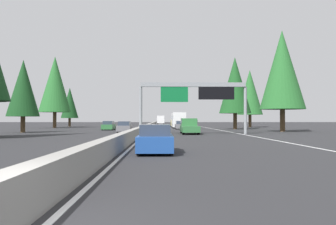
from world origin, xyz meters
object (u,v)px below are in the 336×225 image
(conifer_right_near, at_px, (282,70))
(conifer_left_mid, at_px, (55,84))
(sign_gantry_overhead, at_px, (195,93))
(conifer_right_mid, at_px, (235,85))
(oncoming_near, at_px, (125,127))
(box_truck_mid_center, at_px, (161,120))
(sedan_far_right, at_px, (180,125))
(conifer_right_far, at_px, (250,92))
(conifer_left_near, at_px, (23,88))
(conifer_left_far, at_px, (70,103))
(oncoming_far, at_px, (109,126))
(pickup_mid_left, at_px, (189,126))
(bus_distant_a, at_px, (178,119))
(minivan_near_center, at_px, (175,123))
(sedan_near_right, at_px, (155,140))

(conifer_right_near, bearing_deg, conifer_left_mid, 60.11)
(sign_gantry_overhead, relative_size, conifer_right_mid, 0.99)
(oncoming_near, bearing_deg, box_truck_mid_center, 176.21)
(sedan_far_right, relative_size, conifer_right_far, 0.35)
(conifer_right_mid, xyz_separation_m, conifer_left_near, (-15.37, 31.49, -1.93))
(sign_gantry_overhead, xyz_separation_m, conifer_left_near, (5.82, 22.28, 1.06))
(conifer_right_near, xyz_separation_m, conifer_left_far, (35.04, 39.27, -3.13))
(conifer_right_near, xyz_separation_m, conifer_right_far, (27.76, -2.37, -1.09))
(oncoming_far, xyz_separation_m, conifer_left_near, (-10.53, 9.76, 5.20))
(oncoming_far, relative_size, conifer_right_mid, 0.34)
(sedan_far_right, distance_m, conifer_right_mid, 12.08)
(pickup_mid_left, xyz_separation_m, box_truck_mid_center, (77.11, 3.59, 0.70))
(box_truck_mid_center, height_order, conifer_right_mid, conifer_right_mid)
(pickup_mid_left, bearing_deg, conifer_right_near, -61.26)
(pickup_mid_left, relative_size, box_truck_mid_center, 0.66)
(bus_distant_a, distance_m, minivan_near_center, 11.00)
(conifer_left_mid, height_order, conifer_left_far, conifer_left_mid)
(minivan_near_center, relative_size, conifer_left_mid, 0.34)
(box_truck_mid_center, xyz_separation_m, conifer_right_far, (-41.73, -19.86, 6.12))
(conifer_right_mid, bearing_deg, sign_gantry_overhead, 156.52)
(bus_distant_a, bearing_deg, oncoming_far, 141.88)
(conifer_right_mid, xyz_separation_m, conifer_right_far, (15.15, -6.49, -0.09))
(bus_distant_a, height_order, conifer_right_far, conifer_right_far)
(sedan_near_right, xyz_separation_m, conifer_right_far, (59.06, -19.92, 7.05))
(conifer_right_near, xyz_separation_m, conifer_left_near, (-2.76, 35.61, -2.93))
(sign_gantry_overhead, bearing_deg, box_truck_mid_center, 3.05)
(sign_gantry_overhead, bearing_deg, conifer_left_far, 30.74)
(conifer_left_mid, bearing_deg, sedan_near_right, -158.21)
(sign_gantry_overhead, relative_size, sedan_far_right, 2.88)
(bus_distant_a, distance_m, conifer_right_mid, 15.54)
(conifer_right_near, bearing_deg, sign_gantry_overhead, 122.76)
(bus_distant_a, xyz_separation_m, conifer_right_mid, (-10.55, -9.64, 6.10))
(minivan_near_center, distance_m, conifer_left_mid, 28.75)
(conifer_left_mid, distance_m, conifer_left_far, 13.02)
(sedan_near_right, height_order, minivan_near_center, minivan_near_center)
(sedan_far_right, relative_size, oncoming_far, 1.00)
(sign_gantry_overhead, relative_size, bus_distant_a, 1.10)
(sign_gantry_overhead, xyz_separation_m, conifer_right_mid, (21.19, -9.21, 2.99))
(bus_distant_a, bearing_deg, conifer_right_mid, -137.58)
(conifer_right_far, xyz_separation_m, conifer_left_mid, (-5.33, 41.40, 1.17))
(pickup_mid_left, distance_m, conifer_right_far, 39.54)
(conifer_left_mid, bearing_deg, conifer_left_near, -172.27)
(oncoming_near, height_order, conifer_right_mid, conifer_right_mid)
(conifer_right_near, xyz_separation_m, conifer_left_mid, (22.43, 39.03, 0.08))
(minivan_near_center, xyz_separation_m, oncoming_far, (-26.37, 11.84, -0.27))
(bus_distant_a, bearing_deg, sign_gantry_overhead, -179.21)
(sedan_near_right, relative_size, pickup_mid_left, 0.79)
(sign_gantry_overhead, bearing_deg, minivan_near_center, 0.91)
(box_truck_mid_center, relative_size, conifer_left_far, 0.91)
(conifer_right_near, bearing_deg, sedan_near_right, 150.72)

